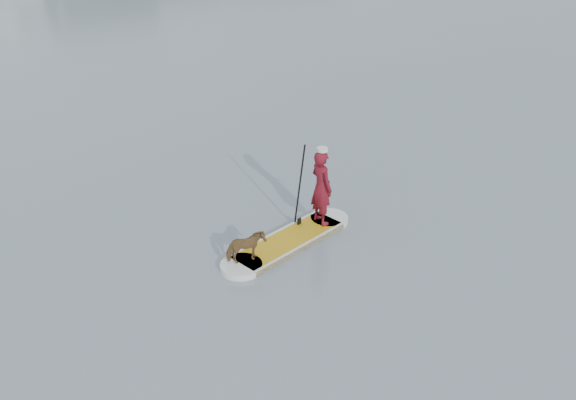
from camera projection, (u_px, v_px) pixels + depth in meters
ground at (88, 264)px, 12.19m from camera, size 140.00×140.00×0.00m
paddleboard at (288, 242)px, 12.79m from camera, size 3.24×1.34×0.12m
paddler at (321, 187)px, 12.99m from camera, size 0.39×0.59×1.60m
white_cap at (322, 149)px, 12.60m from camera, size 0.22×0.22×0.07m
dog at (246, 247)px, 11.90m from camera, size 0.77×0.42×0.62m
paddle at (299, 195)px, 12.96m from camera, size 0.10×0.30×2.00m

